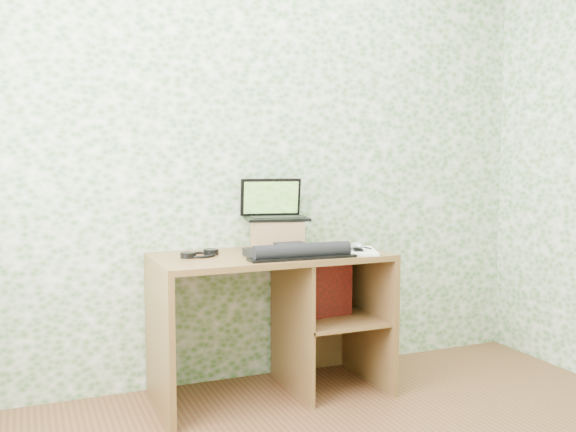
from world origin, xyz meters
name	(u,v)px	position (x,y,z in m)	size (l,w,h in m)	color
wall_back	(250,148)	(0.00, 1.75, 1.30)	(3.50, 3.50, 0.00)	white
desk	(282,302)	(0.08, 1.47, 0.48)	(1.20, 0.60, 0.75)	brown
riser	(277,235)	(0.09, 1.58, 0.83)	(0.26, 0.22, 0.16)	#9E7347
laptop	(274,210)	(0.09, 1.62, 0.96)	(0.37, 0.30, 0.22)	black
keyboard	(297,251)	(0.09, 1.30, 0.78)	(0.55, 0.29, 0.08)	black
headphones	(200,254)	(-0.36, 1.50, 0.76)	(0.22, 0.22, 0.03)	black
notepad	(356,251)	(0.44, 1.32, 0.76)	(0.20, 0.29, 0.01)	white
mouse	(357,247)	(0.43, 1.29, 0.78)	(0.06, 0.10, 0.03)	#B1B1B4
pen	(364,247)	(0.51, 1.36, 0.77)	(0.01, 0.01, 0.12)	black
red_box	(329,289)	(0.34, 1.44, 0.54)	(0.25, 0.08, 0.29)	maroon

